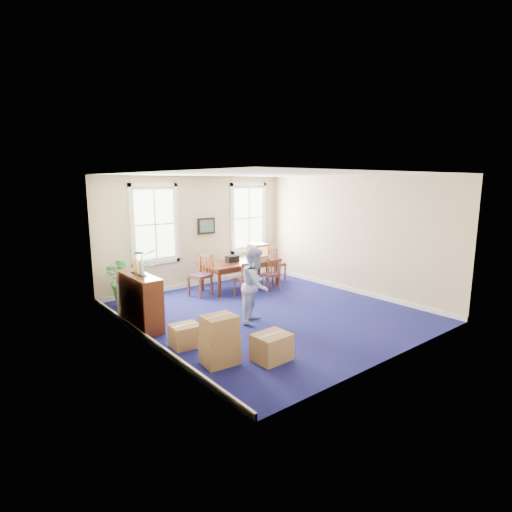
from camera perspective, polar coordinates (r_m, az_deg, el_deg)
floor at (r=9.53m, az=1.80°, el=-8.00°), size 6.50×6.50×0.00m
ceiling at (r=9.04m, az=1.92°, el=11.61°), size 6.50×6.50×0.00m
wall_back at (r=11.79m, az=-8.46°, el=3.46°), size 6.50×0.00×6.50m
wall_front at (r=7.04m, az=19.27°, el=-1.78°), size 6.50×0.00×6.50m
wall_left at (r=7.58m, az=-15.67°, el=-0.73°), size 0.00×6.50×6.50m
wall_right at (r=11.31m, az=13.52°, el=2.99°), size 0.00×6.50×6.50m
baseboard_back at (r=12.05m, az=-8.19°, el=-3.83°), size 6.00×0.04×0.12m
baseboard_left at (r=8.03m, az=-14.91°, el=-11.54°), size 0.04×6.50×0.12m
baseboard_right at (r=11.58m, az=13.10°, el=-4.59°), size 0.04×6.50×0.12m
window_left at (r=11.15m, az=-14.25°, el=4.40°), size 1.40×0.12×2.20m
window_right at (r=12.79m, az=-1.05°, el=5.48°), size 1.40×0.12×2.20m
wall_picture at (r=11.88m, az=-7.11°, el=4.28°), size 0.58×0.06×0.48m
conference_table at (r=11.58m, az=-2.18°, el=-2.63°), size 2.33×1.11×0.78m
crt_tv at (r=11.90m, az=0.28°, el=0.74°), size 0.49×0.53×0.44m
game_console at (r=12.10m, az=1.60°, el=-0.05°), size 0.17×0.20×0.04m
equipment_bag at (r=11.37m, az=-3.41°, el=-0.41°), size 0.37×0.26×0.18m
chair_near_left at (r=10.67m, az=-1.71°, el=-3.31°), size 0.46×0.46×0.95m
chair_near_right at (r=11.25m, az=2.13°, el=-2.64°), size 0.48×0.48×0.93m
chair_end_left at (r=10.81m, az=-8.00°, el=-2.80°), size 0.61×0.61×1.11m
chair_end_right at (r=12.39m, az=2.88°, el=-1.14°), size 0.53×0.53×1.05m
man at (r=8.68m, az=-0.08°, el=-4.18°), size 1.02×0.98×1.65m
credenza at (r=8.79m, az=-16.33°, el=-6.03°), size 0.43×1.50×1.18m
brochure_rack at (r=8.62m, az=-16.46°, el=-1.25°), size 0.15×0.72×0.32m
potted_plant at (r=10.32m, az=-17.57°, el=-2.91°), size 1.48×1.35×1.43m
cardboard_boxes at (r=7.06m, az=-4.20°, el=-10.99°), size 1.56×1.56×0.89m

